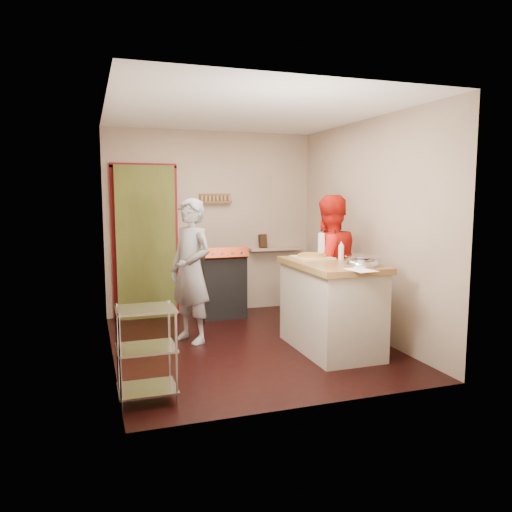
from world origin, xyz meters
The scene contains 10 objects.
floor centered at (0.00, 0.00, 0.00)m, with size 3.50×3.50×0.00m, color black.
back_wall centered at (-0.64, 1.78, 1.13)m, with size 3.00×0.44×2.60m.
left_wall centered at (-1.50, 0.00, 1.30)m, with size 0.04×3.50×2.60m, color tan.
right_wall centered at (1.50, 0.00, 1.30)m, with size 0.04×3.50×2.60m, color tan.
ceiling centered at (0.00, 0.00, 2.61)m, with size 3.00×3.50×0.02m, color white.
stove centered at (0.05, 1.42, 0.45)m, with size 0.60×0.63×1.00m.
wire_shelving centered at (-1.28, -1.20, 0.44)m, with size 0.48×0.40×0.80m.
island centered at (0.80, -0.46, 0.51)m, with size 0.77×1.44×1.29m.
person_stripe centered at (-0.59, 0.35, 0.83)m, with size 0.61×0.40×1.67m, color #A3A2A7.
person_red centered at (1.00, 0.02, 0.85)m, with size 0.83×0.64×1.70m, color red.
Camera 1 is at (-1.70, -5.28, 1.71)m, focal length 35.00 mm.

